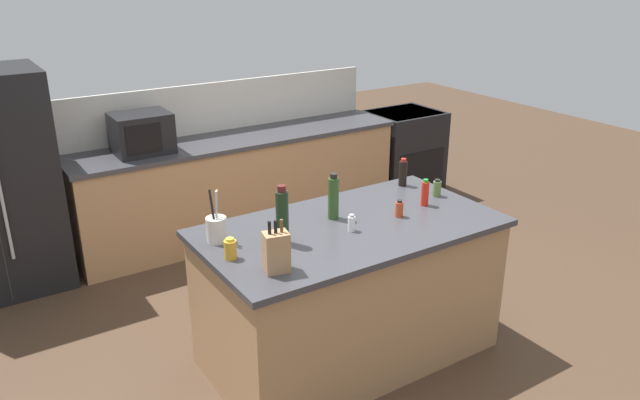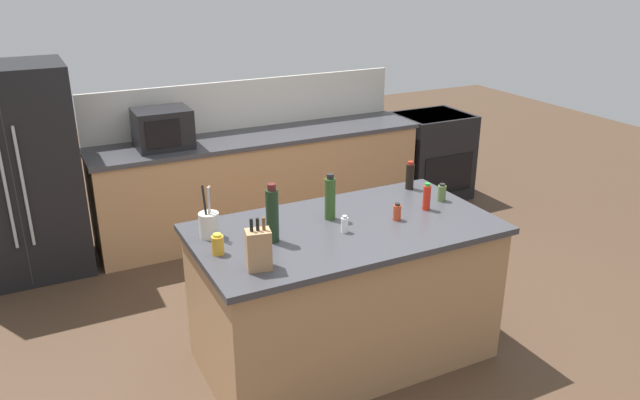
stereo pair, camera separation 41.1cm
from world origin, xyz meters
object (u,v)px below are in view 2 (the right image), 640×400
spice_jar_oregano (442,193)px  microwave (163,128)px  utensil_crock (209,224)px  hot_sauce_bottle (427,197)px  salt_shaker (345,225)px  spice_jar_paprika (397,212)px  soy_sauce_bottle (410,176)px  honey_jar (218,245)px  wine_bottle (272,215)px  refrigerator (13,174)px  knife_block (259,249)px  range_oven (431,155)px  olive_oil_bottle (330,198)px

spice_jar_oregano → microwave: bearing=123.1°
utensil_crock → spice_jar_oregano: 1.59m
hot_sauce_bottle → salt_shaker: bearing=-173.4°
spice_jar_paprika → spice_jar_oregano: bearing=17.5°
soy_sauce_bottle → spice_jar_oregano: (0.06, -0.29, -0.04)m
hot_sauce_bottle → spice_jar_paprika: bearing=-167.6°
spice_jar_paprika → honey_jar: (-1.16, 0.04, 0.00)m
microwave → wine_bottle: (0.11, -2.20, -0.00)m
refrigerator → utensil_crock: (1.01, -2.02, 0.16)m
knife_block → honey_jar: bearing=130.0°
wine_bottle → hot_sauce_bottle: (1.09, -0.00, -0.08)m
range_oven → utensil_crock: 3.70m
microwave → honey_jar: bearing=-96.0°
wine_bottle → spice_jar_paprika: bearing=-4.2°
hot_sauce_bottle → spice_jar_oregano: (0.19, 0.08, -0.03)m
utensil_crock → spice_jar_paprika: (1.13, -0.29, -0.03)m
knife_block → hot_sauce_bottle: 1.31m
refrigerator → utensil_crock: bearing=-63.6°
salt_shaker → spice_jar_oregano: (0.84, 0.16, 0.01)m
knife_block → spice_jar_oregano: size_ratio=2.37×
wine_bottle → spice_jar_paprika: 0.83m
utensil_crock → hot_sauce_bottle: (1.40, -0.23, 0.00)m
olive_oil_bottle → hot_sauce_bottle: 0.65m
salt_shaker → spice_jar_oregano: 0.85m
hot_sauce_bottle → spice_jar_oregano: bearing=24.3°
microwave → spice_jar_paprika: (0.92, -2.26, -0.12)m
range_oven → salt_shaker: 3.30m
soy_sauce_bottle → honey_jar: soy_sauce_bottle is taller
refrigerator → range_oven: size_ratio=1.88×
range_oven → spice_jar_oregano: size_ratio=7.52×
microwave → spice_jar_paprika: size_ratio=4.17×
honey_jar → spice_jar_paprika: bearing=-2.1°
spice_jar_paprika → refrigerator: bearing=132.7°
refrigerator → wine_bottle: size_ratio=4.87×
salt_shaker → wine_bottle: bearing=169.8°
olive_oil_bottle → hot_sauce_bottle: olive_oil_bottle is taller
spice_jar_paprika → soy_sauce_bottle: bearing=48.1°
wine_bottle → spice_jar_oregano: size_ratio=2.91×
utensil_crock → hot_sauce_bottle: 1.41m
salt_shaker → honey_jar: (-0.77, 0.06, 0.01)m
range_oven → knife_block: knife_block is taller
range_oven → wine_bottle: size_ratio=2.59×
refrigerator → soy_sauce_bottle: size_ratio=8.48×
hot_sauce_bottle → wine_bottle: bearing=179.9°
honey_jar → salt_shaker: bearing=-4.4°
wine_bottle → soy_sauce_bottle: bearing=17.2°
olive_oil_bottle → hot_sauce_bottle: size_ratio=1.64×
refrigerator → knife_block: (1.12, -2.53, 0.19)m
range_oven → utensil_crock: size_ratio=2.87×
honey_jar → refrigerator: bearing=113.3°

